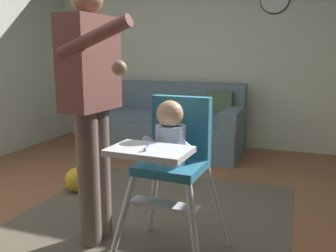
# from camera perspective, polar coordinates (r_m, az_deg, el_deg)

# --- Properties ---
(ground) EXTENTS (6.08, 6.84, 0.10)m
(ground) POSITION_cam_1_polar(r_m,az_deg,el_deg) (2.70, -7.19, -16.90)
(ground) COLOR brown
(wall_far) EXTENTS (5.28, 0.06, 2.52)m
(wall_far) POSITION_cam_1_polar(r_m,az_deg,el_deg) (4.88, 6.82, 11.70)
(wall_far) COLOR silver
(wall_far) RESTS_ON ground
(area_rug) EXTENTS (1.99, 2.54, 0.01)m
(area_rug) POSITION_cam_1_polar(r_m,az_deg,el_deg) (2.60, -4.65, -16.66)
(area_rug) COLOR brown
(area_rug) RESTS_ON ground
(couch) EXTENTS (1.91, 0.86, 0.86)m
(couch) POSITION_cam_1_polar(r_m,az_deg,el_deg) (4.59, -0.09, 0.13)
(couch) COLOR slate
(couch) RESTS_ON ground
(high_chair) EXTENTS (0.64, 0.75, 0.98)m
(high_chair) POSITION_cam_1_polar(r_m,az_deg,el_deg) (2.06, 0.64, -3.74)
(high_chair) COLOR white
(high_chair) RESTS_ON ground
(adult_standing) EXTENTS (0.51, 0.53, 1.63)m
(adult_standing) POSITION_cam_1_polar(r_m,az_deg,el_deg) (2.29, -11.90, 3.66)
(adult_standing) COLOR #6E5B50
(adult_standing) RESTS_ON ground
(toy_ball_second) EXTENTS (0.23, 0.23, 0.23)m
(toy_ball_second) POSITION_cam_1_polar(r_m,az_deg,el_deg) (3.37, -14.08, -8.22)
(toy_ball_second) COLOR gold
(toy_ball_second) RESTS_ON ground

